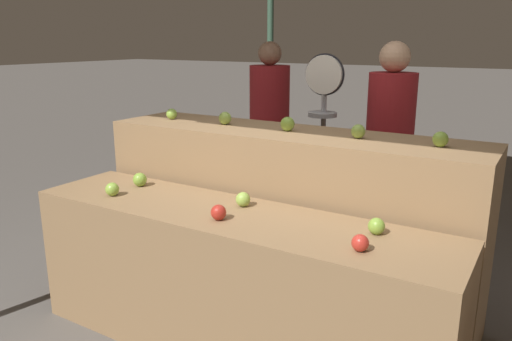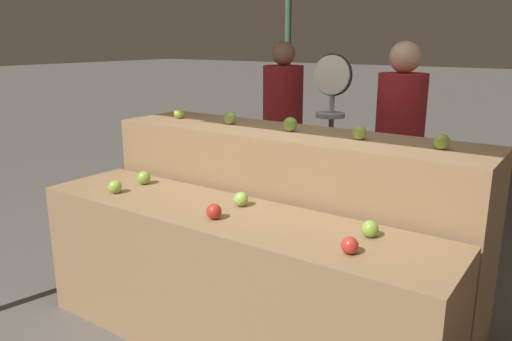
% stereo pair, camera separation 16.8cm
% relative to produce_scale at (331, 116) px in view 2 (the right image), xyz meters
% --- Properties ---
extents(display_counter_front, '(2.30, 0.55, 0.78)m').
position_rel_produce_scale_xyz_m(display_counter_front, '(0.05, -1.23, -0.73)').
color(display_counter_front, olive).
rests_on(display_counter_front, ground_plane).
extents(display_counter_back, '(2.30, 0.55, 1.11)m').
position_rel_produce_scale_xyz_m(display_counter_back, '(0.05, -0.63, -0.57)').
color(display_counter_back, olive).
rests_on(display_counter_back, ground_plane).
extents(apple_front_0, '(0.08, 0.08, 0.08)m').
position_rel_produce_scale_xyz_m(apple_front_0, '(-0.67, -1.34, -0.30)').
color(apple_front_0, '#84AD3D').
rests_on(apple_front_0, display_counter_front).
extents(apple_front_1, '(0.08, 0.08, 0.08)m').
position_rel_produce_scale_xyz_m(apple_front_1, '(0.06, -1.34, -0.30)').
color(apple_front_1, '#AD281E').
rests_on(apple_front_1, display_counter_front).
extents(apple_front_2, '(0.07, 0.07, 0.07)m').
position_rel_produce_scale_xyz_m(apple_front_2, '(0.77, -1.34, -0.30)').
color(apple_front_2, '#B72D23').
rests_on(apple_front_2, display_counter_front).
extents(apple_front_3, '(0.08, 0.08, 0.08)m').
position_rel_produce_scale_xyz_m(apple_front_3, '(-0.68, -1.12, -0.30)').
color(apple_front_3, '#7AA338').
rests_on(apple_front_3, display_counter_front).
extents(apple_front_4, '(0.08, 0.08, 0.08)m').
position_rel_produce_scale_xyz_m(apple_front_4, '(0.05, -1.11, -0.30)').
color(apple_front_4, '#8EB247').
rests_on(apple_front_4, display_counter_front).
extents(apple_front_5, '(0.08, 0.08, 0.08)m').
position_rel_produce_scale_xyz_m(apple_front_5, '(0.77, -1.12, -0.30)').
color(apple_front_5, '#7AA338').
rests_on(apple_front_5, display_counter_front).
extents(apple_back_0, '(0.07, 0.07, 0.07)m').
position_rel_produce_scale_xyz_m(apple_back_0, '(-0.83, -0.64, 0.02)').
color(apple_back_0, '#84AD3D').
rests_on(apple_back_0, display_counter_back).
extents(apple_back_1, '(0.08, 0.08, 0.08)m').
position_rel_produce_scale_xyz_m(apple_back_1, '(-0.40, -0.62, 0.03)').
color(apple_back_1, '#8EB247').
rests_on(apple_back_1, display_counter_back).
extents(apple_back_2, '(0.08, 0.08, 0.08)m').
position_rel_produce_scale_xyz_m(apple_back_2, '(0.05, -0.62, 0.03)').
color(apple_back_2, '#84AD3D').
rests_on(apple_back_2, display_counter_back).
extents(apple_back_3, '(0.08, 0.08, 0.08)m').
position_rel_produce_scale_xyz_m(apple_back_3, '(0.48, -0.62, 0.03)').
color(apple_back_3, '#8EB247').
rests_on(apple_back_3, display_counter_back).
extents(apple_back_4, '(0.08, 0.08, 0.08)m').
position_rel_produce_scale_xyz_m(apple_back_4, '(0.91, -0.62, 0.03)').
color(apple_back_4, '#84AD3D').
rests_on(apple_back_4, display_counter_back).
extents(produce_scale, '(0.28, 0.20, 1.54)m').
position_rel_produce_scale_xyz_m(produce_scale, '(0.00, 0.00, 0.00)').
color(produce_scale, '#99999E').
rests_on(produce_scale, ground_plane).
extents(person_vendor_at_scale, '(0.34, 0.34, 1.62)m').
position_rel_produce_scale_xyz_m(person_vendor_at_scale, '(0.39, 0.29, -0.18)').
color(person_vendor_at_scale, '#2D2D38').
rests_on(person_vendor_at_scale, ground_plane).
extents(person_customer_left, '(0.49, 0.49, 1.62)m').
position_rel_produce_scale_xyz_m(person_customer_left, '(-0.89, 0.80, -0.20)').
color(person_customer_left, '#2D2D38').
rests_on(person_customer_left, ground_plane).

